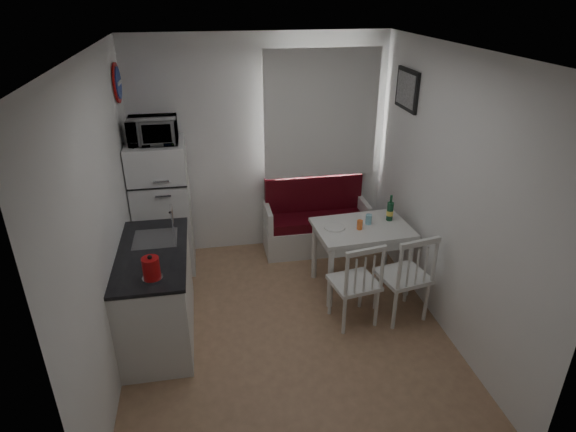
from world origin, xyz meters
name	(u,v)px	position (x,y,z in m)	size (l,w,h in m)	color
floor	(287,328)	(0.00, 0.00, 0.00)	(3.00, 3.50, 0.02)	#956E4F
ceiling	(287,50)	(0.00, 0.00, 2.60)	(3.00, 3.50, 0.02)	white
wall_back	(261,147)	(0.00, 1.75, 1.30)	(3.00, 0.02, 2.60)	white
wall_front	(343,341)	(0.00, -1.75, 1.30)	(3.00, 0.02, 2.60)	white
wall_left	(106,221)	(-1.50, 0.00, 1.30)	(0.02, 3.50, 2.60)	white
wall_right	(448,196)	(1.50, 0.00, 1.30)	(0.02, 3.50, 2.60)	white
window	(320,118)	(0.70, 1.72, 1.62)	(1.22, 0.06, 1.47)	silver
curtain	(321,115)	(0.70, 1.65, 1.68)	(1.35, 0.02, 1.50)	white
kitchen_counter	(157,293)	(-1.20, 0.16, 0.46)	(0.62, 1.32, 1.16)	silver
wall_sign	(118,83)	(-1.47, 1.45, 2.15)	(0.40, 0.40, 0.03)	navy
picture_frame	(407,90)	(1.48, 1.10, 2.05)	(0.04, 0.52, 0.42)	black
bench	(315,227)	(0.63, 1.51, 0.30)	(1.28, 0.49, 0.92)	silver
dining_table	(362,233)	(0.92, 0.59, 0.66)	(1.03, 0.75, 0.74)	silver
chair_left	(358,277)	(0.67, -0.07, 0.56)	(0.49, 0.47, 0.49)	silver
chair_right	(409,270)	(1.17, -0.08, 0.59)	(0.52, 0.51, 0.51)	silver
fridge	(163,207)	(-1.18, 1.40, 0.77)	(0.61, 0.61, 1.53)	white
microwave	(153,131)	(-1.18, 1.35, 1.67)	(0.50, 0.34, 0.28)	white
kettle	(151,268)	(-1.15, -0.32, 1.01)	(0.17, 0.17, 0.22)	#B30E10
wine_bottle	(390,208)	(1.25, 0.69, 0.89)	(0.07, 0.07, 0.29)	#16472A
drinking_glass_orange	(360,225)	(0.87, 0.54, 0.79)	(0.06, 0.06, 0.10)	orange
drinking_glass_blue	(369,219)	(1.00, 0.64, 0.79)	(0.06, 0.06, 0.11)	#7EC3D6
plate	(335,227)	(0.62, 0.61, 0.75)	(0.22, 0.22, 0.02)	white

